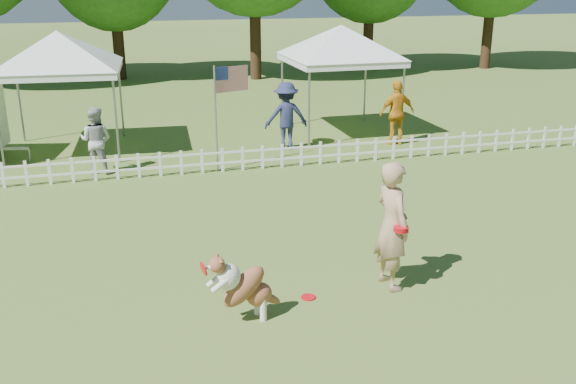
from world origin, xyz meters
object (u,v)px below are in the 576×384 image
at_px(handler, 392,225).
at_px(spectator_a, 96,140).
at_px(spectator_c, 397,113).
at_px(canopy_tent_right, 340,82).
at_px(dog, 245,286).
at_px(flag_pole, 216,120).
at_px(canopy_tent_left, 63,94).
at_px(frisbee_on_turf, 308,297).
at_px(spectator_b, 286,116).

bearing_deg(handler, spectator_a, 23.74).
bearing_deg(spectator_c, canopy_tent_right, -60.71).
xyz_separation_m(dog, flag_pole, (0.69, 7.24, 0.75)).
relative_size(handler, spectator_c, 1.11).
bearing_deg(canopy_tent_left, dog, -70.62).
bearing_deg(flag_pole, frisbee_on_turf, -108.69).
xyz_separation_m(dog, spectator_c, (5.97, 8.56, 0.37)).
distance_m(dog, canopy_tent_left, 10.58).
distance_m(dog, spectator_a, 8.13).
bearing_deg(spectator_c, spectator_b, -10.47).
bearing_deg(spectator_a, frisbee_on_turf, 134.42).
distance_m(frisbee_on_turf, canopy_tent_right, 10.62).
height_order(canopy_tent_right, spectator_c, canopy_tent_right).
height_order(spectator_a, spectator_b, spectator_b).
bearing_deg(spectator_a, flag_pole, -170.63).
height_order(dog, spectator_b, spectator_b).
bearing_deg(flag_pole, dog, -117.02).
bearing_deg(dog, canopy_tent_left, 92.63).
bearing_deg(handler, dog, 94.35).
distance_m(canopy_tent_left, flag_pole, 4.65).
bearing_deg(canopy_tent_right, dog, -116.71).
bearing_deg(dog, handler, -1.51).
bearing_deg(flag_pole, spectator_a, 146.56).
relative_size(handler, canopy_tent_right, 0.64).
distance_m(dog, canopy_tent_right, 11.36).
height_order(canopy_tent_left, flag_pole, canopy_tent_left).
bearing_deg(spectator_a, canopy_tent_left, -48.75).
xyz_separation_m(canopy_tent_left, spectator_a, (0.82, -2.26, -0.76)).
height_order(dog, flag_pole, flag_pole).
height_order(dog, spectator_a, spectator_a).
relative_size(handler, dog, 1.87).
relative_size(dog, flag_pole, 0.42).
xyz_separation_m(handler, spectator_b, (0.47, 8.35, -0.08)).
xyz_separation_m(handler, canopy_tent_left, (-5.33, 9.59, 0.57)).
bearing_deg(canopy_tent_left, flag_pole, -35.00).
distance_m(flag_pole, spectator_a, 2.93).
bearing_deg(handler, canopy_tent_right, -22.12).
xyz_separation_m(handler, canopy_tent_right, (2.47, 9.71, 0.56)).
relative_size(canopy_tent_right, spectator_a, 1.94).
height_order(canopy_tent_left, spectator_a, canopy_tent_left).
relative_size(dog, spectator_c, 0.60).
bearing_deg(spectator_a, handler, 142.85).
relative_size(handler, flag_pole, 0.78).
relative_size(frisbee_on_turf, spectator_c, 0.12).
relative_size(spectator_a, spectator_c, 0.89).
relative_size(frisbee_on_turf, canopy_tent_left, 0.07).
xyz_separation_m(canopy_tent_left, spectator_b, (5.81, -1.25, -0.65)).
xyz_separation_m(dog, spectator_b, (2.84, 8.86, 0.38)).
bearing_deg(canopy_tent_right, flag_pole, -145.69).
relative_size(canopy_tent_left, spectator_b, 1.70).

